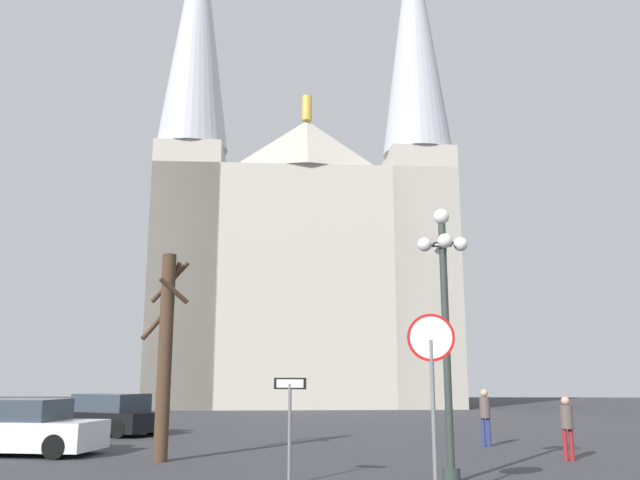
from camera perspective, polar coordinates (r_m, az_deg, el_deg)
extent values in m
cube|color=#BCB5A5|center=(49.53, -1.47, -4.71)|extent=(22.12, 15.28, 16.19)
pyramid|color=#BCB5A5|center=(46.45, -1.14, 8.27)|extent=(7.45, 2.82, 3.50)
cylinder|color=gold|center=(47.42, -1.13, 11.28)|extent=(0.70, 0.70, 1.80)
cube|color=#BCB5A5|center=(45.85, -11.44, -2.92)|extent=(5.05, 5.05, 17.78)
cone|color=#B7BAC1|center=(51.88, -10.59, 17.64)|extent=(5.01, 5.01, 19.10)
cube|color=#BCB5A5|center=(46.50, 8.79, -3.14)|extent=(5.05, 5.05, 17.78)
cone|color=#B7BAC1|center=(52.46, 8.14, 17.20)|extent=(5.01, 5.01, 19.10)
cylinder|color=slate|center=(12.30, 9.79, -14.95)|extent=(0.08, 0.08, 2.77)
cylinder|color=red|center=(12.29, 9.56, -8.31)|extent=(0.86, 0.19, 0.86)
cylinder|color=white|center=(12.27, 9.57, -8.30)|extent=(0.75, 0.14, 0.76)
cylinder|color=slate|center=(13.93, -2.65, -16.33)|extent=(0.07, 0.07, 1.97)
cube|color=black|center=(13.89, -2.61, -12.28)|extent=(0.69, 0.24, 0.23)
cube|color=white|center=(13.87, -2.61, -12.28)|extent=(0.57, 0.18, 0.16)
cylinder|color=#2D3833|center=(14.30, 10.87, -9.20)|extent=(0.16, 0.16, 5.37)
cylinder|color=#2D3833|center=(14.42, 11.28, -19.31)|extent=(0.36, 0.36, 0.30)
sphere|color=white|center=(14.69, 10.45, 2.01)|extent=(0.34, 0.34, 0.34)
sphere|color=white|center=(14.61, 12.05, -0.36)|extent=(0.31, 0.31, 0.31)
cylinder|color=#2D3833|center=(14.58, 11.29, -0.36)|extent=(0.05, 0.39, 0.05)
sphere|color=white|center=(14.93, 10.34, -0.66)|extent=(0.31, 0.31, 0.31)
cylinder|color=#2D3833|center=(14.75, 10.44, -0.52)|extent=(0.39, 0.05, 0.05)
sphere|color=white|center=(14.51, 9.02, -0.39)|extent=(0.31, 0.31, 0.31)
cylinder|color=#2D3833|center=(14.53, 9.78, -0.38)|extent=(0.05, 0.39, 0.05)
sphere|color=white|center=(14.18, 10.74, -0.07)|extent=(0.31, 0.31, 0.31)
cylinder|color=#2D3833|center=(14.37, 10.63, -0.22)|extent=(0.39, 0.05, 0.05)
cylinder|color=#473323|center=(17.90, -13.24, -9.63)|extent=(0.37, 0.37, 5.32)
cylinder|color=#473323|center=(17.67, -12.50, -4.29)|extent=(0.74, 0.63, 0.67)
cylinder|color=#473323|center=(18.25, -12.55, -3.08)|extent=(0.54, 0.30, 0.77)
cylinder|color=#473323|center=(18.52, -12.82, -3.57)|extent=(1.02, 0.31, 1.17)
cylinder|color=#473323|center=(18.24, -14.02, -7.06)|extent=(0.58, 0.85, 0.89)
cube|color=black|center=(26.34, -17.99, -14.65)|extent=(4.58, 3.37, 0.69)
cube|color=#333D47|center=(26.17, -17.56, -13.24)|extent=(2.81, 2.47, 0.64)
cylinder|color=black|center=(26.76, -21.57, -14.73)|extent=(0.67, 0.45, 0.64)
cylinder|color=black|center=(27.95, -18.95, -14.74)|extent=(0.67, 0.45, 0.64)
cylinder|color=black|center=(24.77, -16.96, -15.34)|extent=(0.67, 0.45, 0.64)
cylinder|color=black|center=(26.04, -14.35, -15.27)|extent=(0.67, 0.45, 0.64)
cube|color=silver|center=(20.58, -24.15, -15.11)|extent=(4.26, 2.24, 0.77)
cube|color=#333D47|center=(20.65, -24.48, -13.19)|extent=(2.45, 1.89, 0.58)
cylinder|color=black|center=(20.65, -19.51, -16.02)|extent=(0.66, 0.28, 0.64)
cylinder|color=black|center=(19.18, -21.92, -16.25)|extent=(0.66, 0.28, 0.64)
cylinder|color=navy|center=(21.74, 13.93, -15.81)|extent=(0.12, 0.12, 0.85)
cylinder|color=navy|center=(21.74, 14.37, -15.79)|extent=(0.12, 0.12, 0.85)
cylinder|color=#594C47|center=(21.69, 14.05, -13.84)|extent=(0.32, 0.32, 0.64)
sphere|color=tan|center=(21.68, 13.99, -12.70)|extent=(0.23, 0.23, 0.23)
cylinder|color=maroon|center=(18.85, 20.90, -16.18)|extent=(0.12, 0.12, 0.79)
cylinder|color=maroon|center=(18.79, 20.42, -16.23)|extent=(0.12, 0.12, 0.79)
cylinder|color=#594C47|center=(18.77, 20.50, -14.11)|extent=(0.32, 0.32, 0.59)
sphere|color=tan|center=(18.75, 20.42, -12.88)|extent=(0.21, 0.21, 0.21)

